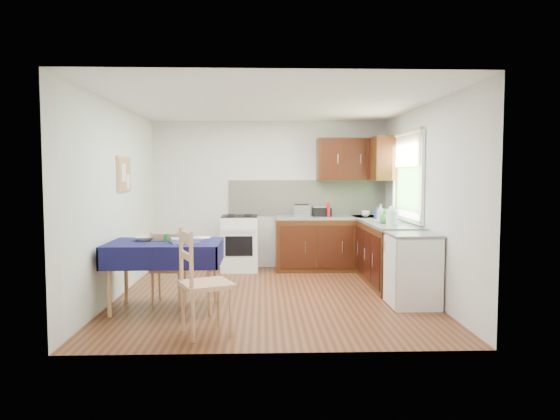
{
  "coord_description": "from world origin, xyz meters",
  "views": [
    {
      "loc": [
        -0.11,
        -6.45,
        1.58
      ],
      "look_at": [
        0.12,
        0.31,
        1.11
      ],
      "focal_mm": 32.0,
      "sensor_mm": 36.0,
      "label": 1
    }
  ],
  "objects_px": {
    "chair_near": "(201,279)",
    "dish_rack": "(387,220)",
    "dining_table": "(165,251)",
    "chair_far": "(168,265)",
    "toaster": "(302,211)",
    "kettle": "(392,217)",
    "sandwich_press": "(322,211)"
  },
  "relations": [
    {
      "from": "toaster",
      "to": "kettle",
      "type": "distance_m",
      "value": 1.85
    },
    {
      "from": "dining_table",
      "to": "chair_far",
      "type": "height_order",
      "value": "chair_far"
    },
    {
      "from": "sandwich_press",
      "to": "dish_rack",
      "type": "bearing_deg",
      "value": -66.43
    },
    {
      "from": "chair_far",
      "to": "sandwich_press",
      "type": "height_order",
      "value": "sandwich_press"
    },
    {
      "from": "sandwich_press",
      "to": "chair_near",
      "type": "bearing_deg",
      "value": -128.97
    },
    {
      "from": "dish_rack",
      "to": "chair_near",
      "type": "bearing_deg",
      "value": -127.52
    },
    {
      "from": "dish_rack",
      "to": "kettle",
      "type": "xyz_separation_m",
      "value": [
        -0.05,
        -0.48,
        0.1
      ]
    },
    {
      "from": "dining_table",
      "to": "dish_rack",
      "type": "xyz_separation_m",
      "value": [
        2.97,
        1.31,
        0.23
      ]
    },
    {
      "from": "dining_table",
      "to": "sandwich_press",
      "type": "distance_m",
      "value": 3.23
    },
    {
      "from": "kettle",
      "to": "dish_rack",
      "type": "bearing_deg",
      "value": 83.79
    },
    {
      "from": "sandwich_press",
      "to": "kettle",
      "type": "height_order",
      "value": "kettle"
    },
    {
      "from": "sandwich_press",
      "to": "dish_rack",
      "type": "height_order",
      "value": "dish_rack"
    },
    {
      "from": "chair_far",
      "to": "sandwich_press",
      "type": "xyz_separation_m",
      "value": [
        2.15,
        2.19,
        0.51
      ]
    },
    {
      "from": "toaster",
      "to": "sandwich_press",
      "type": "relative_size",
      "value": 0.91
    },
    {
      "from": "dining_table",
      "to": "dish_rack",
      "type": "distance_m",
      "value": 3.26
    },
    {
      "from": "dining_table",
      "to": "chair_near",
      "type": "bearing_deg",
      "value": -56.31
    },
    {
      "from": "chair_far",
      "to": "sandwich_press",
      "type": "distance_m",
      "value": 3.11
    },
    {
      "from": "sandwich_press",
      "to": "dish_rack",
      "type": "xyz_separation_m",
      "value": [
        0.83,
        -1.09,
        -0.06
      ]
    },
    {
      "from": "chair_near",
      "to": "sandwich_press",
      "type": "relative_size",
      "value": 3.48
    },
    {
      "from": "chair_near",
      "to": "dish_rack",
      "type": "height_order",
      "value": "dish_rack"
    },
    {
      "from": "dining_table",
      "to": "kettle",
      "type": "xyz_separation_m",
      "value": [
        2.92,
        0.83,
        0.33
      ]
    },
    {
      "from": "chair_near",
      "to": "dish_rack",
      "type": "relative_size",
      "value": 2.64
    },
    {
      "from": "chair_near",
      "to": "sandwich_press",
      "type": "xyz_separation_m",
      "value": [
        1.6,
        3.4,
        0.43
      ]
    },
    {
      "from": "toaster",
      "to": "kettle",
      "type": "bearing_deg",
      "value": -36.44
    },
    {
      "from": "dining_table",
      "to": "kettle",
      "type": "height_order",
      "value": "kettle"
    },
    {
      "from": "dining_table",
      "to": "chair_near",
      "type": "xyz_separation_m",
      "value": [
        0.55,
        -1.01,
        -0.13
      ]
    },
    {
      "from": "chair_far",
      "to": "toaster",
      "type": "xyz_separation_m",
      "value": [
        1.81,
        2.09,
        0.52
      ]
    },
    {
      "from": "toaster",
      "to": "dish_rack",
      "type": "relative_size",
      "value": 0.69
    },
    {
      "from": "chair_near",
      "to": "toaster",
      "type": "relative_size",
      "value": 3.83
    },
    {
      "from": "toaster",
      "to": "sandwich_press",
      "type": "xyz_separation_m",
      "value": [
        0.34,
        0.1,
        -0.01
      ]
    },
    {
      "from": "chair_far",
      "to": "toaster",
      "type": "bearing_deg",
      "value": -127.67
    },
    {
      "from": "chair_near",
      "to": "toaster",
      "type": "bearing_deg",
      "value": -44.17
    }
  ]
}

